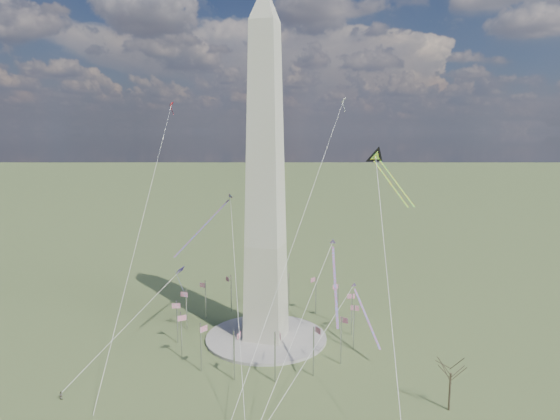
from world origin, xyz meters
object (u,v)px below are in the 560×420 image
(person_west, at_px, (61,395))
(washington_monument, at_px, (265,179))
(kite_delta_black, at_px, (378,160))
(tree_near, at_px, (451,371))

(person_west, bearing_deg, washington_monument, -124.14)
(kite_delta_black, bearing_deg, washington_monument, -32.63)
(washington_monument, distance_m, kite_delta_black, 31.71)
(washington_monument, relative_size, person_west, 51.78)
(washington_monument, xyz_separation_m, tree_near, (50.72, -25.44, -38.63))
(washington_monument, relative_size, tree_near, 7.65)
(washington_monument, xyz_separation_m, kite_delta_black, (30.96, 3.90, 5.65))
(tree_near, bearing_deg, kite_delta_black, 123.96)
(tree_near, xyz_separation_m, person_west, (-85.91, -20.19, -8.36))
(washington_monument, height_order, person_west, washington_monument)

